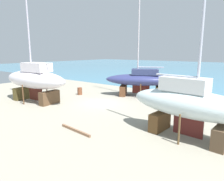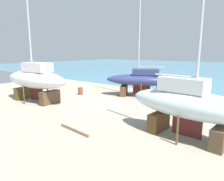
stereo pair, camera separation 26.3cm
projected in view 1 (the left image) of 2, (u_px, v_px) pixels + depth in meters
ground_plane at (93, 105)px, 20.00m from camera, size 43.45×43.45×0.00m
sea_water at (214, 69)px, 62.48m from camera, size 159.28×87.76×0.01m
sailboat_large_starboard at (141, 80)px, 24.02m from camera, size 8.83×6.44×15.32m
sailboat_mid_port at (189, 104)px, 12.16m from camera, size 7.85×2.91×13.98m
sailboat_small_center at (35, 79)px, 21.20m from camera, size 8.83×3.54×15.99m
worker at (141, 83)px, 29.35m from camera, size 0.48×0.33×1.59m
barrel_blue_faded at (195, 111)px, 16.49m from camera, size 0.87×0.87×0.92m
barrel_tar_black at (25, 85)px, 30.16m from camera, size 0.91×0.91×0.81m
barrel_rust_near at (80, 91)px, 24.97m from camera, size 0.78×0.78×0.89m
timber_long_fore at (54, 86)px, 31.14m from camera, size 1.81×2.24×0.15m
timber_long_aft at (75, 130)px, 13.46m from camera, size 2.94×0.35×0.17m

